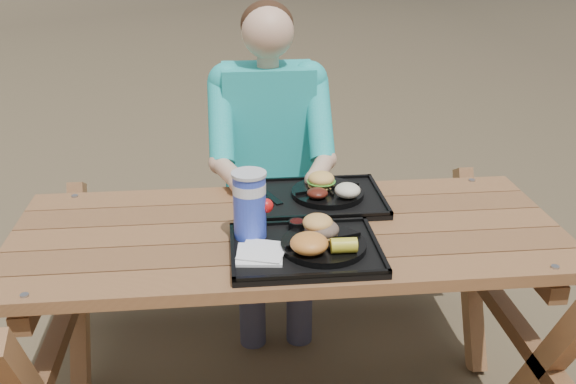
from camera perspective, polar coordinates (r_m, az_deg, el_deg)
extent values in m
cube|color=black|center=(1.95, 1.53, -5.26)|extent=(0.45, 0.35, 0.02)
cube|color=black|center=(2.30, 2.83, -0.67)|extent=(0.45, 0.35, 0.02)
cylinder|color=black|center=(1.95, 3.17, -4.73)|extent=(0.26, 0.26, 0.02)
cylinder|color=black|center=(2.30, 3.54, -0.08)|extent=(0.26, 0.26, 0.02)
cube|color=white|center=(1.90, -2.54, -5.50)|extent=(0.15, 0.15, 0.02)
cylinder|color=#1932BE|center=(1.98, -3.43, -1.28)|extent=(0.10, 0.10, 0.20)
cylinder|color=black|center=(2.05, 0.80, -3.00)|extent=(0.05, 0.05, 0.03)
cylinder|color=gold|center=(2.07, 2.89, -2.76)|extent=(0.05, 0.05, 0.03)
ellipsoid|color=orange|center=(1.87, 1.90, -4.59)|extent=(0.11, 0.11, 0.06)
cube|color=black|center=(2.29, -1.55, -0.42)|extent=(0.08, 0.15, 0.01)
ellipsoid|color=#4F180F|center=(2.23, 2.63, -0.10)|extent=(0.07, 0.07, 0.03)
ellipsoid|color=beige|center=(2.24, 5.31, 0.15)|extent=(0.09, 0.09, 0.05)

